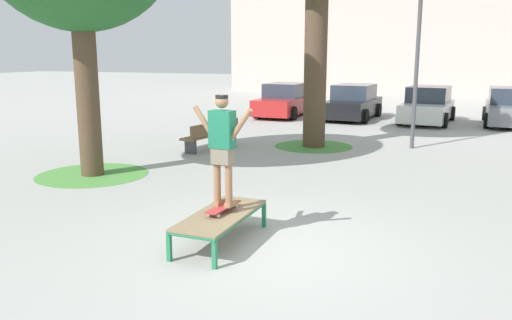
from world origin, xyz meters
TOP-DOWN VIEW (x-y plane):
  - ground_plane at (0.00, 0.00)m, footprint 120.00×120.00m
  - skate_box at (-0.72, -0.09)m, footprint 0.79×1.91m
  - skateboard at (-0.72, 0.00)m, footprint 0.27×0.81m
  - skater at (-0.72, 0.00)m, footprint 1.00×0.31m
  - grass_patch_near_left at (-5.47, 2.92)m, footprint 2.62×2.62m
  - grass_patch_mid_back at (-1.53, 8.54)m, footprint 2.42×2.42m
  - car_red at (-4.81, 15.81)m, footprint 2.00×4.24m
  - car_black at (-1.68, 15.88)m, footprint 2.13×4.31m
  - car_white at (1.44, 15.68)m, footprint 2.21×4.34m
  - car_grey at (4.57, 16.10)m, footprint 1.99×4.23m
  - park_bench at (-4.30, 7.02)m, footprint 0.86×2.44m
  - light_post at (1.35, 9.29)m, footprint 0.36×0.36m

SIDE VIEW (x-z plane):
  - ground_plane at x=0.00m, z-range 0.00..0.00m
  - grass_patch_near_left at x=-5.47m, z-range 0.00..0.01m
  - grass_patch_mid_back at x=-1.53m, z-range 0.00..0.01m
  - skate_box at x=-0.72m, z-range 0.18..0.64m
  - park_bench at x=-4.30m, z-range 0.03..0.86m
  - skateboard at x=-0.72m, z-range 0.49..0.58m
  - car_red at x=-4.81m, z-range -0.06..1.44m
  - car_black at x=-1.68m, z-range -0.06..1.44m
  - car_white at x=1.44m, z-range -0.06..1.44m
  - car_grey at x=4.57m, z-range -0.06..1.44m
  - skater at x=-0.72m, z-range 0.68..2.38m
  - light_post at x=1.35m, z-range 0.91..6.74m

